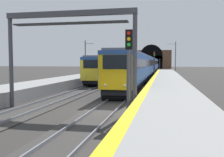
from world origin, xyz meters
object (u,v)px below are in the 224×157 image
(catenary_mast_far, at_px, (85,59))
(train_main_approaching, at_px, (148,65))
(railway_signal_far, at_px, (160,63))
(overhead_signal_gantry, at_px, (69,34))
(train_adjacent_platform, at_px, (120,67))
(catenary_mast_near, at_px, (175,57))
(railway_signal_mid, at_px, (154,62))
(railway_signal_near, at_px, (129,65))

(catenary_mast_far, bearing_deg, train_main_approaching, -42.37)
(railway_signal_far, distance_m, catenary_mast_far, 65.66)
(train_main_approaching, relative_size, overhead_signal_gantry, 9.31)
(train_adjacent_platform, distance_m, catenary_mast_near, 22.45)
(railway_signal_mid, bearing_deg, railway_signal_far, -180.00)
(railway_signal_mid, distance_m, catenary_mast_near, 19.53)
(railway_signal_near, height_order, catenary_mast_near, catenary_mast_near)
(train_adjacent_platform, distance_m, catenary_mast_far, 6.85)
(railway_signal_far, relative_size, catenary_mast_near, 0.58)
(railway_signal_mid, bearing_deg, train_adjacent_platform, -87.40)
(train_adjacent_platform, height_order, railway_signal_mid, railway_signal_mid)
(railway_signal_near, height_order, overhead_signal_gantry, overhead_signal_gantry)
(train_main_approaching, relative_size, railway_signal_far, 16.88)
(train_main_approaching, relative_size, train_adjacent_platform, 2.09)
(train_main_approaching, bearing_deg, catenary_mast_far, -42.34)
(train_adjacent_platform, bearing_deg, catenary_mast_far, -75.64)
(railway_signal_near, xyz_separation_m, railway_signal_far, (98.21, 0.00, -0.07))
(train_adjacent_platform, xyz_separation_m, catenary_mast_near, (19.22, -11.42, 2.11))
(train_adjacent_platform, distance_m, overhead_signal_gantry, 33.45)
(railway_signal_mid, xyz_separation_m, catenary_mast_near, (18.91, -4.71, 1.21))
(railway_signal_near, xyz_separation_m, catenary_mast_near, (54.76, -4.71, 1.41))
(train_adjacent_platform, relative_size, railway_signal_far, 8.07)
(train_adjacent_platform, bearing_deg, catenary_mast_near, 149.33)
(train_adjacent_platform, xyz_separation_m, railway_signal_far, (62.67, -6.71, 0.62))
(train_adjacent_platform, bearing_deg, railway_signal_far, 173.94)
(overhead_signal_gantry, xyz_separation_m, catenary_mast_near, (52.47, -8.94, -0.57))
(railway_signal_far, bearing_deg, overhead_signal_gantry, -2.53)
(train_adjacent_platform, distance_m, railway_signal_mid, 6.78)
(catenary_mast_near, bearing_deg, railway_signal_mid, 166.01)
(train_adjacent_platform, bearing_deg, overhead_signal_gantry, 4.31)
(catenary_mast_far, bearing_deg, catenary_mast_near, -40.62)
(railway_signal_near, distance_m, railway_signal_far, 98.21)
(railway_signal_mid, relative_size, overhead_signal_gantry, 0.59)
(railway_signal_near, xyz_separation_m, overhead_signal_gantry, (2.29, 4.23, 1.98))
(overhead_signal_gantry, bearing_deg, train_main_approaching, -3.21)
(train_adjacent_platform, height_order, railway_signal_near, railway_signal_near)
(catenary_mast_near, height_order, catenary_mast_far, catenary_mast_near)
(railway_signal_mid, relative_size, catenary_mast_near, 0.61)
(railway_signal_near, height_order, railway_signal_far, railway_signal_far)
(railway_signal_near, bearing_deg, train_adjacent_platform, -169.31)
(railway_signal_near, xyz_separation_m, railway_signal_mid, (35.84, 0.00, 0.21))
(train_main_approaching, height_order, railway_signal_near, railway_signal_near)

